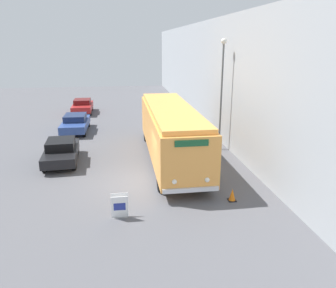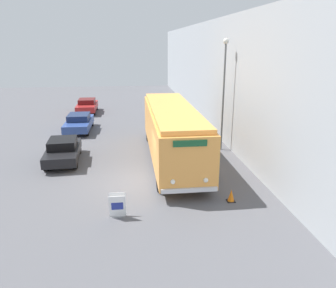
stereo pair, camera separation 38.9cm
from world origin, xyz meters
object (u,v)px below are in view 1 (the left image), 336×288
vintage_bus (171,130)px  sign_board (120,206)px  parked_car_mid (75,123)px  streetlamp (222,81)px  traffic_cone (232,195)px  parked_car_far (83,106)px  parked_car_near (61,151)px

vintage_bus → sign_board: (-3.14, -6.58, -1.38)m
parked_car_mid → sign_board: bearing=-75.8°
streetlamp → parked_car_mid: size_ratio=1.55×
traffic_cone → parked_car_far: bearing=112.5°
vintage_bus → parked_car_near: bearing=175.8°
parked_car_far → traffic_cone: 22.73m
parked_car_near → parked_car_mid: 7.26m
sign_board → parked_car_near: bearing=115.8°
sign_board → streetlamp: bearing=50.9°
parked_car_mid → traffic_cone: (8.51, -13.57, -0.43)m
sign_board → parked_car_near: parked_car_near is taller
sign_board → streetlamp: (6.66, 8.19, 4.08)m
parked_car_far → traffic_cone: parked_car_far is taller
parked_car_near → parked_car_mid: (-0.05, 7.26, 0.01)m
vintage_bus → sign_board: 7.42m
sign_board → parked_car_mid: (-3.46, 14.32, 0.23)m
parked_car_mid → streetlamp: bearing=-30.6°
sign_board → streetlamp: 11.32m
sign_board → parked_car_near: size_ratio=0.23×
parked_car_near → traffic_cone: parked_car_near is taller
streetlamp → parked_car_mid: 12.44m
streetlamp → parked_car_far: bearing=127.3°
sign_board → parked_car_mid: parked_car_mid is taller
vintage_bus → parked_car_far: (-6.79, 15.17, -1.12)m
vintage_bus → streetlamp: (3.52, 1.61, 2.71)m
streetlamp → parked_car_near: streetlamp is taller
traffic_cone → parked_car_mid: bearing=122.1°
streetlamp → parked_car_near: bearing=-173.6°
vintage_bus → streetlamp: 4.72m
streetlamp → parked_car_near: size_ratio=1.67×
parked_car_mid → parked_car_far: parked_car_far is taller
parked_car_near → parked_car_mid: bearing=87.0°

